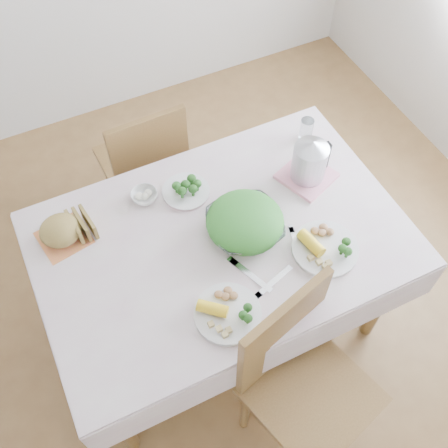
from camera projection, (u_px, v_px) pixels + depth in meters
name	position (u px, v px, depth m)	size (l,w,h in m)	color
floor	(222.00, 317.00, 2.76)	(3.60, 3.60, 0.00)	brown
dining_table	(222.00, 283.00, 2.46)	(1.40, 0.90, 0.75)	brown
tablecloth	(222.00, 238.00, 2.14)	(1.50, 1.00, 0.01)	silver
chair_near	(312.00, 397.00, 2.06)	(0.44, 0.44, 0.98)	brown
chair_far	(141.00, 159.00, 2.78)	(0.41, 0.41, 0.91)	brown
salad_bowl	(245.00, 226.00, 2.13)	(0.30, 0.30, 0.07)	white
dinner_plate_left	(228.00, 314.00, 1.93)	(0.25, 0.25, 0.02)	white
dinner_plate_right	(325.00, 249.00, 2.09)	(0.27, 0.27, 0.02)	white
broccoli_plate	(186.00, 191.00, 2.26)	(0.21, 0.21, 0.02)	beige
napkin	(64.00, 238.00, 2.14)	(0.19, 0.19, 0.00)	#E08043
bread_loaf	(60.00, 230.00, 2.09)	(0.17, 0.16, 0.10)	olive
fruit_bowl	(144.00, 196.00, 2.24)	(0.11, 0.11, 0.04)	white
yellow_mug	(306.00, 165.00, 2.30)	(0.11, 0.11, 0.09)	#FFF428
glass_tumbler	(306.00, 129.00, 2.40)	(0.06, 0.06, 0.12)	white
pink_tray	(306.00, 176.00, 2.31)	(0.21, 0.21, 0.02)	pink
electric_kettle	(310.00, 159.00, 2.22)	(0.15, 0.15, 0.21)	#B2B5BA
fork_left	(251.00, 275.00, 2.04)	(0.02, 0.21, 0.00)	silver
fork_right	(296.00, 244.00, 2.12)	(0.02, 0.17, 0.00)	silver
knife	(273.00, 282.00, 2.02)	(0.02, 0.20, 0.00)	silver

